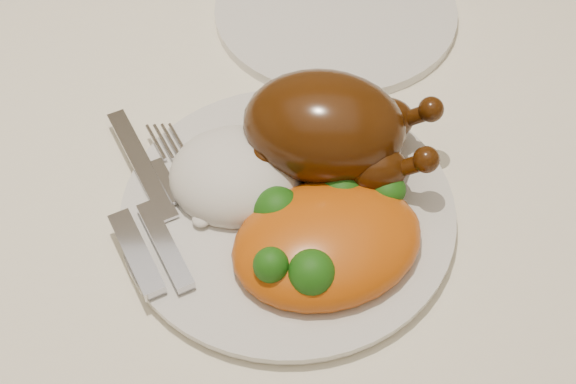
{
  "coord_description": "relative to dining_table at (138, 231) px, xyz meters",
  "views": [
    {
      "loc": [
        0.11,
        -0.44,
        1.28
      ],
      "look_at": [
        0.14,
        -0.07,
        0.8
      ],
      "focal_mm": 50.0,
      "sensor_mm": 36.0,
      "label": 1
    }
  ],
  "objects": [
    {
      "name": "side_plate",
      "position": [
        0.2,
        0.17,
        0.11
      ],
      "size": [
        0.29,
        0.29,
        0.01
      ],
      "primitive_type": "cylinder",
      "rotation": [
        0.0,
        0.0,
        -0.27
      ],
      "color": "silver",
      "rests_on": "tablecloth"
    },
    {
      "name": "roast_chicken",
      "position": [
        0.17,
        -0.02,
        0.15
      ],
      "size": [
        0.17,
        0.13,
        0.08
      ],
      "rotation": [
        0.0,
        0.0,
        -0.25
      ],
      "color": "#472107",
      "rests_on": "dinner_plate"
    },
    {
      "name": "dining_table",
      "position": [
        0.0,
        0.0,
        0.0
      ],
      "size": [
        1.6,
        0.9,
        0.76
      ],
      "color": "brown",
      "rests_on": "floor"
    },
    {
      "name": "tablecloth",
      "position": [
        0.0,
        0.0,
        0.07
      ],
      "size": [
        1.73,
        1.03,
        0.18
      ],
      "color": "white",
      "rests_on": "dining_table"
    },
    {
      "name": "rice_mound",
      "position": [
        0.1,
        -0.04,
        0.12
      ],
      "size": [
        0.12,
        0.11,
        0.06
      ],
      "rotation": [
        0.0,
        0.0,
        -0.12
      ],
      "color": "white",
      "rests_on": "dinner_plate"
    },
    {
      "name": "mac_and_cheese",
      "position": [
        0.16,
        -0.11,
        0.13
      ],
      "size": [
        0.17,
        0.15,
        0.06
      ],
      "rotation": [
        0.0,
        0.0,
        0.28
      ],
      "color": "#CC590D",
      "rests_on": "dinner_plate"
    },
    {
      "name": "cutlery",
      "position": [
        0.03,
        -0.08,
        0.12
      ],
      "size": [
        0.08,
        0.19,
        0.01
      ],
      "rotation": [
        0.0,
        0.0,
        0.4
      ],
      "color": "silver",
      "rests_on": "dinner_plate"
    },
    {
      "name": "dinner_plate",
      "position": [
        0.14,
        -0.07,
        0.11
      ],
      "size": [
        0.34,
        0.34,
        0.01
      ],
      "primitive_type": "cylinder",
      "rotation": [
        0.0,
        0.0,
        -0.41
      ],
      "color": "silver",
      "rests_on": "tablecloth"
    }
  ]
}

